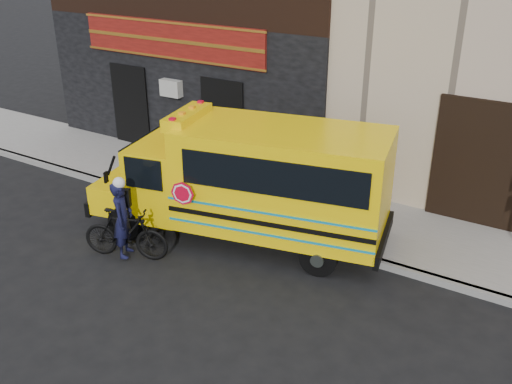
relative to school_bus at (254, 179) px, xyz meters
The scene contains 6 objects.
ground 2.68m from the school_bus, 86.10° to the right, with size 120.00×120.00×0.00m, color black.
curb 1.49m from the school_bus, 69.03° to the left, with size 40.00×0.20×0.15m, color gray.
sidewalk 2.38m from the school_bus, 85.45° to the left, with size 40.00×3.00×0.15m, color gray.
school_bus is the anchor object (origin of this frame).
bicycle 3.05m from the school_bus, 131.77° to the right, with size 0.54×1.93×1.16m, color black.
cyclist 3.00m from the school_bus, 132.56° to the right, with size 0.63×0.42×1.74m, color black.
Camera 1 is at (6.01, -7.67, 6.56)m, focal length 40.00 mm.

